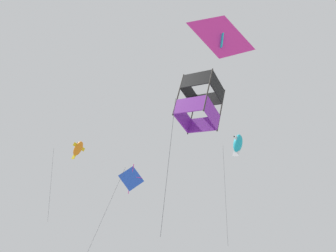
% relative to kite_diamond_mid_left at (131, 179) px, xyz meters
% --- Properties ---
extents(kite_diamond_mid_left, '(3.85, 3.26, 9.11)m').
position_rel_kite_diamond_mid_left_xyz_m(kite_diamond_mid_left, '(0.00, 0.00, 0.00)').
color(kite_diamond_mid_left, blue).
extents(kite_delta_far_centre, '(3.33, 2.78, 2.07)m').
position_rel_kite_diamond_mid_left_xyz_m(kite_delta_far_centre, '(7.04, -5.40, 5.85)').
color(kite_delta_far_centre, '#DB2D93').
extents(kite_box_near_left, '(3.00, 2.47, 6.95)m').
position_rel_kite_diamond_mid_left_xyz_m(kite_box_near_left, '(5.65, -7.70, -1.51)').
color(kite_box_near_left, black).
extents(kite_fish_highest, '(2.51, 2.45, 6.26)m').
position_rel_kite_diamond_mid_left_xyz_m(kite_fish_highest, '(-5.33, 1.86, 4.70)').
color(kite_fish_highest, orange).
extents(kite_fish_near_right, '(2.13, 2.03, 7.76)m').
position_rel_kite_diamond_mid_left_xyz_m(kite_fish_near_right, '(7.18, 1.73, 3.01)').
color(kite_fish_near_right, '#1EB2C6').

